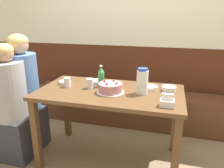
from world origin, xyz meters
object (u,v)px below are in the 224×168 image
at_px(napkin_holder, 167,102).
at_px(bowl_soup_white, 65,82).
at_px(soju_bottle, 101,77).
at_px(water_pitcher, 142,81).
at_px(bowl_sauce_shallow, 98,81).
at_px(bowl_rice_small, 169,89).
at_px(glass_tumbler_short, 67,82).
at_px(person_teal_shirt, 25,97).
at_px(birthday_cake, 110,88).
at_px(bench_seat, 126,107).
at_px(bowl_side_dish, 151,88).
at_px(glass_water_tall, 90,83).
at_px(person_pale_blue_shirt, 12,108).

xyz_separation_m(napkin_holder, bowl_soup_white, (-1.03, 0.33, -0.02)).
bearing_deg(napkin_holder, soju_bottle, 152.34).
xyz_separation_m(water_pitcher, bowl_sauce_shallow, (-0.49, 0.20, -0.10)).
bearing_deg(bowl_rice_small, napkin_holder, -91.15).
height_order(soju_bottle, glass_tumbler_short, soju_bottle).
bearing_deg(person_teal_shirt, birthday_cake, -1.81).
xyz_separation_m(bench_seat, birthday_cake, (0.02, -0.87, 0.56)).
bearing_deg(bowl_sauce_shallow, bowl_soup_white, -159.57).
relative_size(bowl_soup_white, bowl_side_dish, 0.94).
relative_size(bench_seat, bowl_side_dish, 19.60).
distance_m(bench_seat, glass_water_tall, 1.01).
height_order(bench_seat, bowl_rice_small, bowl_rice_small).
relative_size(bowl_rice_small, glass_water_tall, 1.37).
distance_m(bowl_rice_small, bowl_sauce_shallow, 0.73).
height_order(bowl_side_dish, bowl_sauce_shallow, bowl_side_dish).
xyz_separation_m(bowl_rice_small, glass_water_tall, (-0.74, -0.12, 0.03)).
height_order(bowl_soup_white, bowl_side_dish, bowl_side_dish).
distance_m(soju_bottle, person_pale_blue_shirt, 0.93).
relative_size(bowl_soup_white, glass_tumbler_short, 1.33).
bearing_deg(soju_bottle, bench_seat, 81.01).
xyz_separation_m(bowl_rice_small, person_pale_blue_shirt, (-1.47, -0.36, -0.22)).
xyz_separation_m(napkin_holder, person_pale_blue_shirt, (-1.46, 0.02, -0.23)).
height_order(bowl_soup_white, glass_water_tall, glass_water_tall).
distance_m(bowl_soup_white, person_pale_blue_shirt, 0.57).
height_order(bowl_rice_small, glass_water_tall, glass_water_tall).
distance_m(birthday_cake, glass_water_tall, 0.23).
relative_size(bench_seat, person_teal_shirt, 2.05).
height_order(bowl_side_dish, glass_tumbler_short, glass_tumbler_short).
bearing_deg(water_pitcher, bench_seat, 109.93).
bearing_deg(bench_seat, bowl_soup_white, -124.13).
height_order(water_pitcher, bowl_side_dish, water_pitcher).
xyz_separation_m(water_pitcher, soju_bottle, (-0.42, 0.09, -0.01)).
height_order(bench_seat, glass_tumbler_short, glass_tumbler_short).
relative_size(napkin_holder, glass_water_tall, 1.14).
relative_size(birthday_cake, glass_water_tall, 2.64).
height_order(bench_seat, bowl_soup_white, bowl_soup_white).
distance_m(glass_tumbler_short, person_teal_shirt, 0.54).
relative_size(bench_seat, soju_bottle, 12.02).
relative_size(bowl_rice_small, person_pale_blue_shirt, 0.11).
xyz_separation_m(bowl_soup_white, person_pale_blue_shirt, (-0.43, -0.31, -0.21)).
distance_m(bench_seat, person_pale_blue_shirt, 1.44).
bearing_deg(napkin_holder, bowl_sauce_shallow, 148.18).
relative_size(birthday_cake, glass_tumbler_short, 2.75).
bearing_deg(napkin_holder, bowl_rice_small, 88.85).
relative_size(bench_seat, bowl_soup_white, 20.83).
relative_size(bowl_sauce_shallow, person_teal_shirt, 0.11).
bearing_deg(birthday_cake, person_teal_shirt, 178.19).
height_order(birthday_cake, napkin_holder, birthday_cake).
height_order(bench_seat, bowl_sauce_shallow, bowl_sauce_shallow).
bearing_deg(person_teal_shirt, glass_tumbler_short, 1.12).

